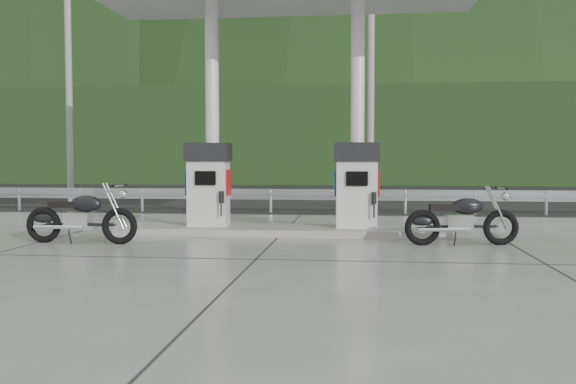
# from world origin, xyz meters

# --- Properties ---
(ground) EXTENTS (160.00, 160.00, 0.00)m
(ground) POSITION_xyz_m (0.00, 0.00, 0.00)
(ground) COLOR black
(ground) RESTS_ON ground
(forecourt_apron) EXTENTS (18.00, 14.00, 0.02)m
(forecourt_apron) POSITION_xyz_m (0.00, 0.00, 0.01)
(forecourt_apron) COLOR slate
(forecourt_apron) RESTS_ON ground
(pump_island) EXTENTS (7.00, 1.40, 0.15)m
(pump_island) POSITION_xyz_m (0.00, 2.50, 0.10)
(pump_island) COLOR gray
(pump_island) RESTS_ON forecourt_apron
(gas_pump_left) EXTENTS (0.95, 0.55, 1.80)m
(gas_pump_left) POSITION_xyz_m (-1.60, 2.50, 1.07)
(gas_pump_left) COLOR silver
(gas_pump_left) RESTS_ON pump_island
(gas_pump_right) EXTENTS (0.95, 0.55, 1.80)m
(gas_pump_right) POSITION_xyz_m (1.60, 2.50, 1.07)
(gas_pump_right) COLOR silver
(gas_pump_right) RESTS_ON pump_island
(canopy_column_left) EXTENTS (0.30, 0.30, 5.00)m
(canopy_column_left) POSITION_xyz_m (-1.60, 2.90, 2.67)
(canopy_column_left) COLOR white
(canopy_column_left) RESTS_ON pump_island
(canopy_column_right) EXTENTS (0.30, 0.30, 5.00)m
(canopy_column_right) POSITION_xyz_m (1.60, 2.90, 2.67)
(canopy_column_right) COLOR white
(canopy_column_right) RESTS_ON pump_island
(guardrail) EXTENTS (26.00, 0.16, 1.42)m
(guardrail) POSITION_xyz_m (0.00, 8.00, 0.71)
(guardrail) COLOR #95999C
(guardrail) RESTS_ON ground
(road) EXTENTS (60.00, 7.00, 0.01)m
(road) POSITION_xyz_m (0.00, 11.50, 0.00)
(road) COLOR black
(road) RESTS_ON ground
(utility_pole_a) EXTENTS (0.22, 0.22, 8.00)m
(utility_pole_a) POSITION_xyz_m (-8.00, 9.50, 4.00)
(utility_pole_a) COLOR gray
(utility_pole_a) RESTS_ON ground
(utility_pole_b) EXTENTS (0.22, 0.22, 8.00)m
(utility_pole_b) POSITION_xyz_m (2.00, 9.50, 4.00)
(utility_pole_b) COLOR gray
(utility_pole_b) RESTS_ON ground
(tree_band) EXTENTS (80.00, 6.00, 6.00)m
(tree_band) POSITION_xyz_m (0.00, 30.00, 3.00)
(tree_band) COLOR black
(tree_band) RESTS_ON ground
(forested_hills) EXTENTS (100.00, 40.00, 140.00)m
(forested_hills) POSITION_xyz_m (0.00, 60.00, 0.00)
(forested_hills) COLOR black
(forested_hills) RESTS_ON ground
(motorcycle_left) EXTENTS (2.11, 0.73, 0.99)m
(motorcycle_left) POSITION_xyz_m (-3.62, 0.57, 0.51)
(motorcycle_left) COLOR black
(motorcycle_left) RESTS_ON forecourt_apron
(motorcycle_right) EXTENTS (2.07, 0.88, 0.95)m
(motorcycle_right) POSITION_xyz_m (3.55, 1.11, 0.49)
(motorcycle_right) COLOR black
(motorcycle_right) RESTS_ON forecourt_apron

